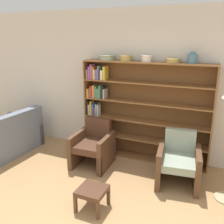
# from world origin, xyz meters

# --- Properties ---
(wall_back) EXTENTS (12.00, 0.06, 2.75)m
(wall_back) POSITION_xyz_m (0.00, 2.48, 1.38)
(wall_back) COLOR silver
(wall_back) RESTS_ON ground
(bookshelf) EXTENTS (2.37, 0.30, 1.83)m
(bookshelf) POSITION_xyz_m (-0.31, 2.31, 0.89)
(bookshelf) COLOR brown
(bookshelf) RESTS_ON ground
(bowl_cream) EXTENTS (0.29, 0.29, 0.10)m
(bowl_cream) POSITION_xyz_m (-0.84, 2.29, 1.88)
(bowl_cream) COLOR gray
(bowl_cream) RESTS_ON bookshelf
(bowl_sage) EXTENTS (0.22, 0.22, 0.10)m
(bowl_sage) POSITION_xyz_m (-0.47, 2.29, 1.89)
(bowl_sage) COLOR tan
(bowl_sage) RESTS_ON bookshelf
(bowl_stoneware) EXTENTS (0.20, 0.20, 0.11)m
(bowl_stoneware) POSITION_xyz_m (-0.09, 2.29, 1.89)
(bowl_stoneware) COLOR silver
(bowl_stoneware) RESTS_ON bookshelf
(bowl_brass) EXTENTS (0.25, 0.25, 0.08)m
(bowl_brass) POSITION_xyz_m (0.36, 2.29, 1.87)
(bowl_brass) COLOR tan
(bowl_brass) RESTS_ON bookshelf
(vase_tall) EXTENTS (0.16, 0.16, 0.19)m
(vase_tall) POSITION_xyz_m (0.67, 2.29, 1.91)
(vase_tall) COLOR slate
(vase_tall) RESTS_ON bookshelf
(couch) EXTENTS (1.03, 1.54, 0.85)m
(couch) POSITION_xyz_m (-2.72, 1.36, 0.30)
(couch) COLOR slate
(couch) RESTS_ON ground
(armchair_leather) EXTENTS (0.67, 0.70, 0.82)m
(armchair_leather) POSITION_xyz_m (-0.85, 1.69, 0.37)
(armchair_leather) COLOR brown
(armchair_leather) RESTS_ON ground
(armchair_cushioned) EXTENTS (0.72, 0.76, 0.82)m
(armchair_cushioned) POSITION_xyz_m (0.66, 1.69, 0.37)
(armchair_cushioned) COLOR brown
(armchair_cushioned) RESTS_ON ground
(footstool) EXTENTS (0.37, 0.37, 0.31)m
(footstool) POSITION_xyz_m (-0.28, 0.58, 0.25)
(footstool) COLOR brown
(footstool) RESTS_ON ground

